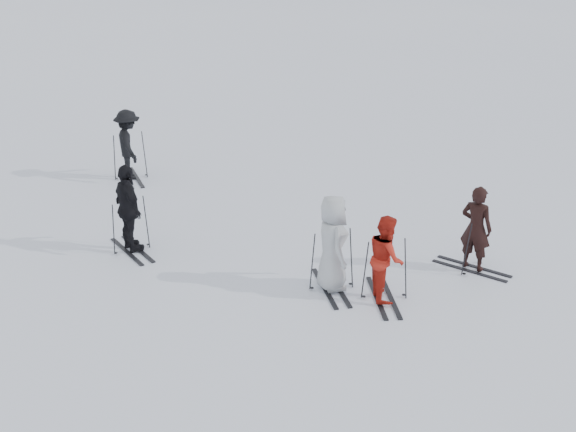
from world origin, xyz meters
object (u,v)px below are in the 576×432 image
object	(u,v)px
skier_uphill_far	(129,145)
skier_red	(386,259)
skier_near_dark	(476,230)
skier_uphill_left	(129,210)
skier_grey	(332,244)

from	to	relation	value
skier_uphill_far	skier_red	bearing A→B (deg)	-159.59
skier_near_dark	skier_uphill_left	size ratio (longest dim) A/B	0.93
skier_near_dark	skier_grey	size ratio (longest dim) A/B	0.94
skier_red	skier_grey	xyz separation A→B (m)	(-0.49, 0.86, 0.11)
skier_uphill_left	skier_uphill_far	distance (m)	4.45
skier_grey	skier_uphill_far	size ratio (longest dim) A/B	1.00
skier_near_dark	skier_red	size ratio (longest dim) A/B	1.08
skier_grey	skier_uphill_far	world-z (taller)	skier_uphill_far
skier_near_dark	skier_grey	bearing A→B (deg)	52.30
skier_near_dark	skier_uphill_far	size ratio (longest dim) A/B	0.94
skier_red	skier_uphill_far	distance (m)	8.56
skier_near_dark	skier_red	distance (m)	2.16
skier_grey	skier_uphill_left	size ratio (longest dim) A/B	0.98
skier_red	skier_grey	bearing A→B (deg)	63.03
skier_near_dark	skier_grey	xyz separation A→B (m)	(-2.63, 1.12, 0.05)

